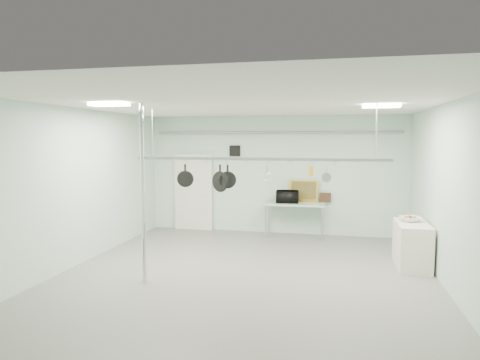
% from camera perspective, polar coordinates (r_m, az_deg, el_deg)
% --- Properties ---
extents(floor, '(8.00, 8.00, 0.00)m').
position_cam_1_polar(floor, '(8.13, 0.54, -12.93)').
color(floor, gray).
rests_on(floor, ground).
extents(ceiling, '(7.00, 8.00, 0.02)m').
position_cam_1_polar(ceiling, '(7.75, 0.56, 10.08)').
color(ceiling, silver).
rests_on(ceiling, back_wall).
extents(back_wall, '(7.00, 0.02, 3.20)m').
position_cam_1_polar(back_wall, '(11.69, 4.59, 0.68)').
color(back_wall, silver).
rests_on(back_wall, floor).
extents(right_wall, '(0.02, 8.00, 3.20)m').
position_cam_1_polar(right_wall, '(7.85, 26.36, -2.17)').
color(right_wall, silver).
rests_on(right_wall, floor).
extents(door, '(1.10, 0.10, 2.20)m').
position_cam_1_polar(door, '(12.23, -6.20, -1.71)').
color(door, silver).
rests_on(door, floor).
extents(wall_vent, '(0.30, 0.04, 0.30)m').
position_cam_1_polar(wall_vent, '(11.84, -0.69, 3.91)').
color(wall_vent, black).
rests_on(wall_vent, back_wall).
extents(conduit_pipe, '(6.60, 0.07, 0.07)m').
position_cam_1_polar(conduit_pipe, '(11.57, 4.57, 6.34)').
color(conduit_pipe, gray).
rests_on(conduit_pipe, back_wall).
extents(chrome_pole, '(0.08, 0.08, 3.20)m').
position_cam_1_polar(chrome_pole, '(7.75, -12.79, -1.83)').
color(chrome_pole, silver).
rests_on(chrome_pole, floor).
extents(prep_table, '(1.60, 0.70, 0.91)m').
position_cam_1_polar(prep_table, '(11.33, 7.30, -3.40)').
color(prep_table, '#A3C0B1').
rests_on(prep_table, floor).
extents(side_cabinet, '(0.60, 1.20, 0.90)m').
position_cam_1_polar(side_cabinet, '(9.33, 21.95, -8.05)').
color(side_cabinet, silver).
rests_on(side_cabinet, floor).
extents(pot_rack, '(4.80, 0.06, 1.00)m').
position_cam_1_polar(pot_rack, '(7.98, 2.40, 3.04)').
color(pot_rack, '#B7B7BC').
rests_on(pot_rack, ceiling).
extents(light_panel_left, '(0.65, 0.30, 0.05)m').
position_cam_1_polar(light_panel_left, '(7.77, -17.05, 9.61)').
color(light_panel_left, white).
rests_on(light_panel_left, ceiling).
extents(light_panel_right, '(0.65, 0.30, 0.05)m').
position_cam_1_polar(light_panel_right, '(8.22, 18.31, 9.33)').
color(light_panel_right, white).
rests_on(light_panel_right, ceiling).
extents(microwave, '(0.60, 0.43, 0.32)m').
position_cam_1_polar(microwave, '(11.32, 6.35, -2.21)').
color(microwave, black).
rests_on(microwave, prep_table).
extents(coffee_canister, '(0.13, 0.13, 0.19)m').
position_cam_1_polar(coffee_canister, '(11.33, 7.05, -2.55)').
color(coffee_canister, white).
rests_on(coffee_canister, prep_table).
extents(painting_large, '(0.79, 0.17, 0.58)m').
position_cam_1_polar(painting_large, '(11.56, 8.47, -1.43)').
color(painting_large, gold).
rests_on(painting_large, prep_table).
extents(painting_small, '(0.30, 0.08, 0.25)m').
position_cam_1_polar(painting_small, '(11.56, 11.29, -2.30)').
color(painting_small, '#352112').
rests_on(painting_small, prep_table).
extents(fruit_bowl, '(0.53, 0.53, 0.10)m').
position_cam_1_polar(fruit_bowl, '(9.37, 21.75, -4.86)').
color(fruit_bowl, silver).
rests_on(fruit_bowl, side_cabinet).
extents(skillet_left, '(0.32, 0.13, 0.45)m').
position_cam_1_polar(skillet_left, '(8.38, -7.31, 0.59)').
color(skillet_left, black).
rests_on(skillet_left, pot_rack).
extents(skillet_mid, '(0.38, 0.24, 0.53)m').
position_cam_1_polar(skillet_mid, '(8.17, -2.67, 0.20)').
color(skillet_mid, black).
rests_on(skillet_mid, pot_rack).
extents(skillet_right, '(0.33, 0.16, 0.43)m').
position_cam_1_polar(skillet_right, '(8.13, -1.67, 0.55)').
color(skillet_right, black).
rests_on(skillet_right, pot_rack).
extents(whisk, '(0.21, 0.21, 0.33)m').
position_cam_1_polar(whisk, '(7.97, 3.66, 0.80)').
color(whisk, '#BCBDC1').
rests_on(whisk, pot_rack).
extents(grater, '(0.08, 0.03, 0.20)m').
position_cam_1_polar(grater, '(7.89, 9.48, 1.17)').
color(grater, yellow).
rests_on(grater, pot_rack).
extents(saucepan, '(0.20, 0.15, 0.31)m').
position_cam_1_polar(saucepan, '(7.88, 11.46, 0.74)').
color(saucepan, '#AAAAAF').
rests_on(saucepan, pot_rack).
extents(fruit_cluster, '(0.24, 0.24, 0.09)m').
position_cam_1_polar(fruit_cluster, '(9.37, 21.76, -4.62)').
color(fruit_cluster, '#AE1110').
rests_on(fruit_cluster, fruit_bowl).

